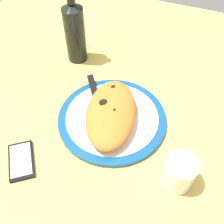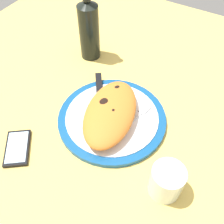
# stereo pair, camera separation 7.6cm
# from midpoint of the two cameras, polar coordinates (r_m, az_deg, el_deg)

# --- Properties ---
(ground_plane) EXTENTS (1.50, 1.50, 0.03)m
(ground_plane) POSITION_cam_midpoint_polar(r_m,az_deg,el_deg) (0.80, -2.71, -2.58)
(ground_plane) COLOR #DBB756
(plate) EXTENTS (0.32, 0.32, 0.02)m
(plate) POSITION_cam_midpoint_polar(r_m,az_deg,el_deg) (0.79, -2.77, -1.53)
(plate) COLOR navy
(plate) RESTS_ON ground_plane
(calzone) EXTENTS (0.28, 0.20, 0.05)m
(calzone) POSITION_cam_midpoint_polar(r_m,az_deg,el_deg) (0.75, -3.48, -0.22)
(calzone) COLOR orange
(calzone) RESTS_ON plate
(fork) EXTENTS (0.17, 0.05, 0.00)m
(fork) POSITION_cam_midpoint_polar(r_m,az_deg,el_deg) (0.78, 2.14, -0.93)
(fork) COLOR silver
(fork) RESTS_ON plate
(knife) EXTENTS (0.20, 0.15, 0.01)m
(knife) POSITION_cam_midpoint_polar(r_m,az_deg,el_deg) (0.84, -6.36, 3.88)
(knife) COLOR silver
(knife) RESTS_ON plate
(smartphone) EXTENTS (0.13, 0.12, 0.01)m
(smartphone) POSITION_cam_midpoint_polar(r_m,az_deg,el_deg) (0.76, -21.82, -9.91)
(smartphone) COLOR black
(smartphone) RESTS_ON ground_plane
(water_glass) EXTENTS (0.08, 0.08, 0.09)m
(water_glass) POSITION_cam_midpoint_polar(r_m,az_deg,el_deg) (0.67, 10.90, -13.14)
(water_glass) COLOR silver
(water_glass) RESTS_ON ground_plane
(wine_bottle) EXTENTS (0.07, 0.07, 0.28)m
(wine_bottle) POSITION_cam_midpoint_polar(r_m,az_deg,el_deg) (0.95, -10.46, 16.68)
(wine_bottle) COLOR black
(wine_bottle) RESTS_ON ground_plane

